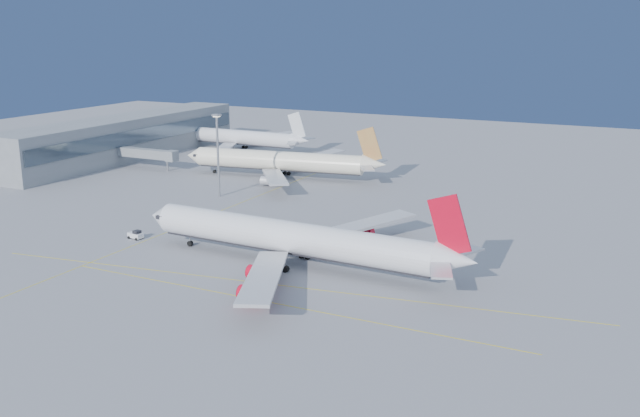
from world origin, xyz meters
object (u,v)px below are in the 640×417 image
at_px(airliner_etihad, 283,161).
at_px(airliner_third, 240,137).
at_px(pushback_tug, 136,235).
at_px(airliner_virgin, 296,239).
at_px(light_mast, 218,149).

bearing_deg(airliner_etihad, airliner_third, 127.67).
xyz_separation_m(airliner_third, pushback_tug, (43.94, -112.43, -3.99)).
xyz_separation_m(airliner_virgin, light_mast, (-48.03, 43.23, 8.19)).
relative_size(airliner_etihad, pushback_tug, 17.77).
xyz_separation_m(airliner_etihad, airliner_third, (-40.89, 38.76, -0.42)).
distance_m(airliner_third, light_mast, 79.27).
bearing_deg(light_mast, pushback_tug, -81.31).
bearing_deg(light_mast, airliner_etihad, 83.41).
xyz_separation_m(airliner_etihad, pushback_tug, (3.05, -73.68, -4.41)).
bearing_deg(airliner_etihad, light_mast, -105.45).
distance_m(airliner_third, pushback_tug, 120.78).
bearing_deg(airliner_virgin, airliner_etihad, 123.24).
distance_m(airliner_virgin, pushback_tug, 41.71).
bearing_deg(airliner_virgin, pushback_tug, -178.06).
height_order(pushback_tug, light_mast, light_mast).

